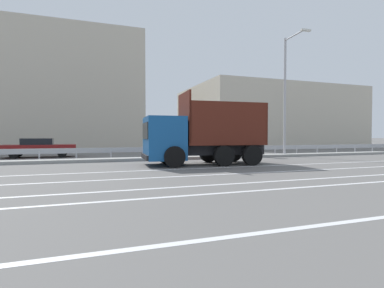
% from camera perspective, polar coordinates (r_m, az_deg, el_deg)
% --- Properties ---
extents(ground_plane, '(320.00, 320.00, 0.00)m').
position_cam_1_polar(ground_plane, '(16.84, 0.06, -3.65)').
color(ground_plane, '#605E5B').
extents(lane_strip_0, '(66.40, 0.16, 0.01)m').
position_cam_1_polar(lane_strip_0, '(14.49, 5.15, -4.50)').
color(lane_strip_0, silver).
rests_on(lane_strip_0, ground_plane).
extents(lane_strip_1, '(66.40, 0.16, 0.01)m').
position_cam_1_polar(lane_strip_1, '(12.43, 9.69, -5.53)').
color(lane_strip_1, silver).
rests_on(lane_strip_1, ground_plane).
extents(lane_strip_2, '(66.40, 0.16, 0.01)m').
position_cam_1_polar(lane_strip_2, '(10.57, 15.66, -6.83)').
color(lane_strip_2, silver).
rests_on(lane_strip_2, ground_plane).
extents(lane_strip_3, '(66.40, 0.16, 0.01)m').
position_cam_1_polar(lane_strip_3, '(9.57, 20.17, -7.76)').
color(lane_strip_3, silver).
rests_on(lane_strip_3, ground_plane).
extents(median_island, '(36.52, 1.10, 0.18)m').
position_cam_1_polar(median_island, '(19.40, -2.67, -2.69)').
color(median_island, gray).
rests_on(median_island, ground_plane).
extents(median_guardrail, '(66.40, 0.09, 0.78)m').
position_cam_1_polar(median_guardrail, '(20.48, -3.62, -1.12)').
color(median_guardrail, '#9EA0A5').
rests_on(median_guardrail, ground_plane).
extents(dump_truck, '(6.56, 3.18, 3.79)m').
position_cam_1_polar(dump_truck, '(15.83, -0.33, 0.80)').
color(dump_truck, '#144C8C').
rests_on(dump_truck, ground_plane).
extents(median_road_sign, '(0.84, 0.16, 2.23)m').
position_cam_1_polar(median_road_sign, '(21.91, 12.65, 0.71)').
color(median_road_sign, white).
rests_on(median_road_sign, ground_plane).
extents(street_lamp_1, '(0.71, 2.63, 8.73)m').
position_cam_1_polar(street_lamp_1, '(23.36, 17.56, 9.79)').
color(street_lamp_1, '#ADADB2').
rests_on(street_lamp_1, ground_plane).
extents(parked_car_3, '(4.81, 1.95, 1.35)m').
position_cam_1_polar(parked_car_3, '(23.76, -27.06, -0.61)').
color(parked_car_3, maroon).
rests_on(parked_car_3, ground_plane).
extents(background_building_0, '(23.82, 13.78, 13.15)m').
position_cam_1_polar(background_building_0, '(40.04, -28.03, 8.64)').
color(background_building_0, beige).
rests_on(background_building_0, ground_plane).
extents(background_building_1, '(21.93, 15.52, 8.01)m').
position_cam_1_polar(background_building_1, '(44.25, 14.01, 4.76)').
color(background_building_1, beige).
rests_on(background_building_1, ground_plane).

